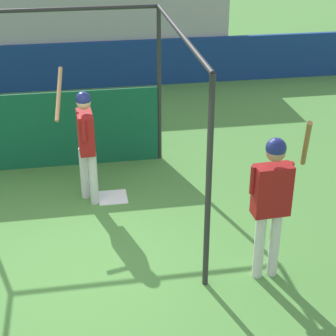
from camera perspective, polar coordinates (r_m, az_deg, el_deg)
The scene contains 7 objects.
ground_plane at distance 7.31m, azimuth -8.51°, elevation -10.39°, with size 60.00×60.00×0.00m, color #477F38.
outfield_wall at distance 13.63m, azimuth -9.76°, elevation 10.15°, with size 24.00×0.12×1.10m.
bleacher_section at distance 14.70m, azimuth -10.04°, elevation 13.90°, with size 7.60×2.40×2.38m.
batting_cage at distance 8.91m, azimuth -11.07°, elevation 5.34°, with size 3.45×3.67×2.70m.
home_plate at distance 8.84m, azimuth -5.61°, elevation -2.97°, with size 0.44×0.44×0.02m.
player_batter at distance 8.36m, azimuth -8.41°, elevation 3.21°, with size 0.56×0.96×1.96m.
player_waiting at distance 6.66m, azimuth 10.55°, elevation -2.73°, with size 0.76×0.53×2.15m.
Camera 1 is at (0.09, -5.84, 4.39)m, focal length 60.00 mm.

